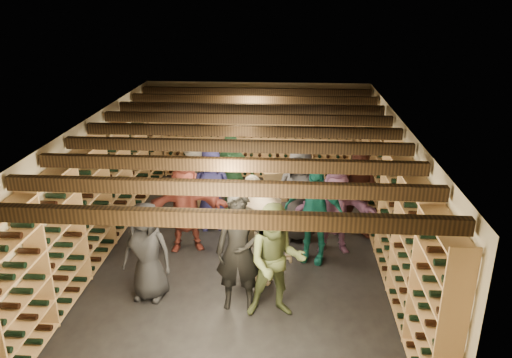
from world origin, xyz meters
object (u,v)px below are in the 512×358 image
object	(u,v)px
person_1	(239,251)
person_11	(335,211)
person_2	(276,262)
person_4	(314,213)
person_0	(147,251)
crate_loose	(246,197)
person_6	(211,189)
person_9	(200,181)
person_7	(254,222)
person_12	(299,194)
person_10	(231,177)
crate_stack_left	(203,202)
person_8	(360,192)
person_5	(186,207)
crate_stack_right	(275,185)
person_3	(263,237)

from	to	relation	value
person_1	person_11	bearing A→B (deg)	50.60
person_2	person_4	world-z (taller)	person_4
person_0	person_1	size ratio (longest dim) A/B	0.84
crate_loose	person_6	size ratio (longest dim) A/B	0.30
crate_loose	person_9	xyz separation A→B (m)	(-0.87, -0.91, 0.74)
person_7	person_12	distance (m)	1.33
person_12	person_10	bearing A→B (deg)	155.86
crate_stack_left	crate_loose	distance (m)	1.25
person_4	person_8	distance (m)	1.32
person_1	person_4	size ratio (longest dim) A/B	1.04
person_10	crate_loose	bearing A→B (deg)	89.20
person_2	person_5	size ratio (longest dim) A/B	1.06
person_9	crate_stack_right	bearing A→B (deg)	31.11
crate_stack_right	person_6	xyz separation A→B (m)	(-1.21, -1.52, 0.49)
person_4	person_12	world-z (taller)	person_12
crate_stack_right	person_5	distance (m)	2.92
person_11	person_9	bearing A→B (deg)	154.26
person_8	person_10	size ratio (longest dim) A/B	1.02
person_2	person_10	distance (m)	3.44
person_0	crate_stack_left	bearing A→B (deg)	90.63
crate_stack_right	person_11	world-z (taller)	person_11
person_0	person_12	xyz separation A→B (m)	(2.33, 2.13, 0.13)
person_10	person_0	bearing A→B (deg)	-95.03
person_2	person_3	distance (m)	0.88
person_10	person_2	bearing A→B (deg)	-59.85
person_2	person_12	bearing A→B (deg)	75.83
person_9	person_11	bearing A→B (deg)	-28.72
person_0	person_3	size ratio (longest dim) A/B	0.97
person_5	person_1	bearing A→B (deg)	-68.87
crate_stack_left	crate_loose	world-z (taller)	crate_stack_left
person_1	person_11	world-z (taller)	person_1
person_7	person_8	xyz separation A→B (m)	(1.93, 1.24, 0.11)
person_12	crate_loose	bearing A→B (deg)	130.55
crate_stack_right	person_7	bearing A→B (deg)	-95.01
person_0	person_5	bearing A→B (deg)	87.53
person_10	person_7	bearing A→B (deg)	-59.43
person_1	person_2	size ratio (longest dim) A/B	1.07
person_0	person_11	size ratio (longest dim) A/B	1.01
crate_loose	person_8	world-z (taller)	person_8
person_7	person_9	xyz separation A→B (m)	(-1.27, 1.91, -0.00)
person_6	crate_stack_left	bearing A→B (deg)	109.25
person_2	person_3	xyz separation A→B (m)	(-0.24, 0.85, -0.06)
crate_loose	person_4	world-z (taller)	person_4
crate_stack_right	person_11	size ratio (longest dim) A/B	0.43
crate_loose	person_6	bearing A→B (deg)	-112.18
person_2	person_6	world-z (taller)	person_2
person_8	person_11	xyz separation A→B (m)	(-0.51, -0.58, -0.15)
person_10	person_12	world-z (taller)	person_10
person_0	crate_stack_right	bearing A→B (deg)	73.03
crate_stack_right	person_10	bearing A→B (deg)	-129.42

